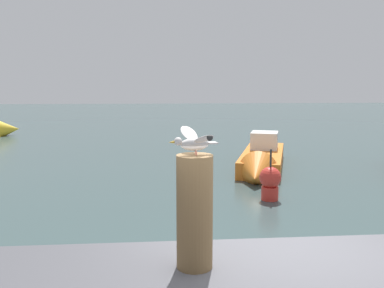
% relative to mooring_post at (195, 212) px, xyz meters
% --- Properties ---
extents(mooring_post, '(0.29, 0.29, 0.92)m').
position_rel_mooring_post_xyz_m(mooring_post, '(0.00, 0.00, 0.00)').
color(mooring_post, brown).
rests_on(mooring_post, harbor_quay).
extents(seagull, '(0.39, 0.68, 0.20)m').
position_rel_mooring_post_xyz_m(seagull, '(-0.00, -0.00, 0.57)').
color(seagull, '#C66C60').
rests_on(seagull, mooring_post).
extents(boat_orange, '(3.05, 5.88, 1.50)m').
position_rel_mooring_post_xyz_m(boat_orange, '(3.25, 10.47, -1.62)').
color(boat_orange, orange).
rests_on(boat_orange, ground_plane).
extents(channel_buoy, '(0.56, 0.56, 1.33)m').
position_rel_mooring_post_xyz_m(channel_buoy, '(2.58, 6.95, -1.49)').
color(channel_buoy, red).
rests_on(channel_buoy, ground_plane).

